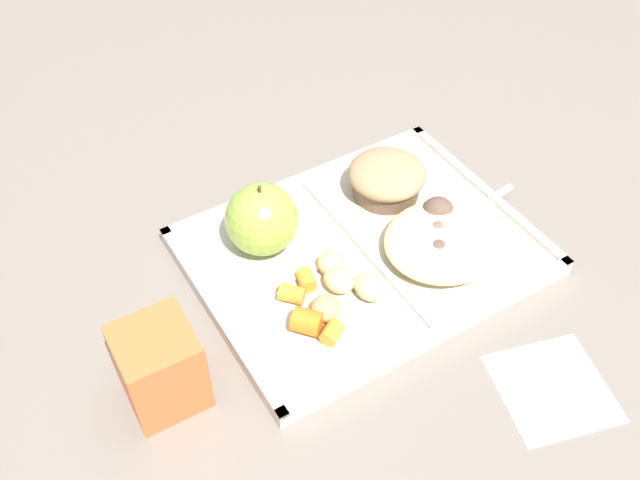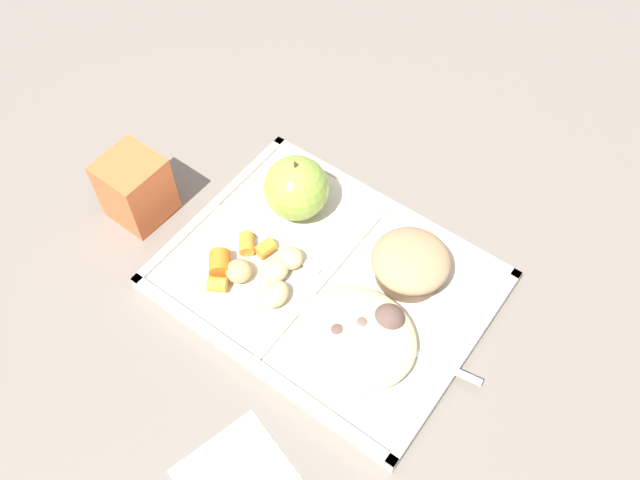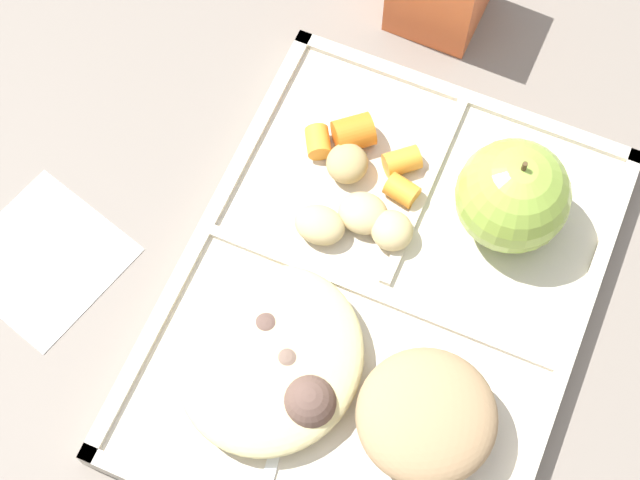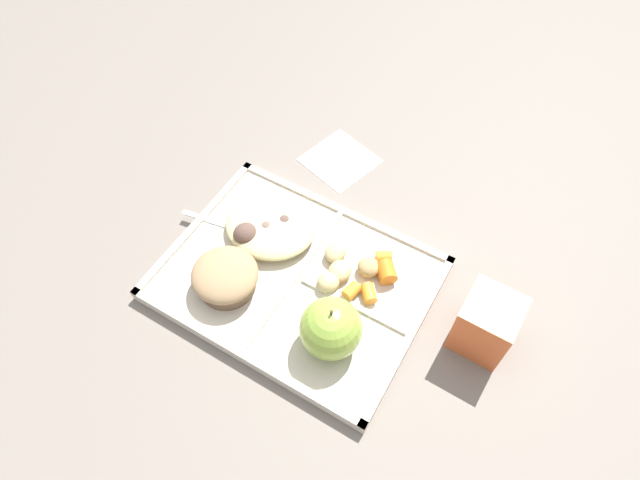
{
  "view_description": "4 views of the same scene",
  "coord_description": "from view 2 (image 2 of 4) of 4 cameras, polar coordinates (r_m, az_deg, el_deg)",
  "views": [
    {
      "loc": [
        -0.33,
        -0.45,
        0.61
      ],
      "look_at": [
        -0.05,
        0.01,
        0.05
      ],
      "focal_mm": 39.98,
      "sensor_mm": 36.0,
      "label": 1
    },
    {
      "loc": [
        0.24,
        -0.34,
        0.71
      ],
      "look_at": [
        -0.02,
        0.02,
        0.06
      ],
      "focal_mm": 37.66,
      "sensor_mm": 36.0,
      "label": 2
    },
    {
      "loc": [
        0.26,
        0.06,
        0.71
      ],
      "look_at": [
        -0.0,
        -0.05,
        0.07
      ],
      "focal_mm": 57.98,
      "sensor_mm": 36.0,
      "label": 3
    },
    {
      "loc": [
        -0.23,
        0.32,
        0.69
      ],
      "look_at": [
        -0.01,
        -0.05,
        0.06
      ],
      "focal_mm": 30.34,
      "sensor_mm": 36.0,
      "label": 4
    }
  ],
  "objects": [
    {
      "name": "paper_napkin",
      "position": [
        0.74,
        -6.97,
        -19.6
      ],
      "size": [
        0.13,
        0.13,
        0.0
      ],
      "primitive_type": "cube",
      "rotation": [
        0.0,
        0.0,
        -0.28
      ],
      "color": "white",
      "rests_on": "ground"
    },
    {
      "name": "potato_chunk_small",
      "position": [
        0.81,
        -2.54,
        -1.55
      ],
      "size": [
        0.04,
        0.04,
        0.02
      ],
      "primitive_type": "ellipsoid",
      "rotation": [
        0.0,
        0.0,
        5.65
      ],
      "color": "tan",
      "rests_on": "lunch_tray"
    },
    {
      "name": "ground",
      "position": [
        0.82,
        0.58,
        -3.81
      ],
      "size": [
        6.0,
        6.0,
        0.0
      ],
      "primitive_type": "plane",
      "color": "slate"
    },
    {
      "name": "green_apple",
      "position": [
        0.84,
        -2.03,
        4.44
      ],
      "size": [
        0.08,
        0.08,
        0.09
      ],
      "color": "#93B742",
      "rests_on": "lunch_tray"
    },
    {
      "name": "meatball_side",
      "position": [
        0.75,
        1.52,
        -8.05
      ],
      "size": [
        0.03,
        0.03,
        0.03
      ],
      "primitive_type": "sphere",
      "color": "brown",
      "rests_on": "lunch_tray"
    },
    {
      "name": "carrot_slice_tilted",
      "position": [
        0.8,
        -8.71,
        -3.74
      ],
      "size": [
        0.03,
        0.03,
        0.02
      ],
      "primitive_type": "cylinder",
      "rotation": [
        0.0,
        1.57,
        0.53
      ],
      "color": "orange",
      "rests_on": "lunch_tray"
    },
    {
      "name": "milk_carton",
      "position": [
        0.88,
        -15.4,
        4.27
      ],
      "size": [
        0.07,
        0.07,
        0.09
      ],
      "primitive_type": "cube",
      "rotation": [
        0.0,
        0.0,
        -0.02
      ],
      "color": "orange",
      "rests_on": "ground"
    },
    {
      "name": "plastic_fork",
      "position": [
        0.77,
        7.35,
        -9.19
      ],
      "size": [
        0.15,
        0.04,
        0.0
      ],
      "color": "white",
      "rests_on": "lunch_tray"
    },
    {
      "name": "carrot_slice_small",
      "position": [
        0.81,
        -8.52,
        -1.94
      ],
      "size": [
        0.04,
        0.04,
        0.03
      ],
      "primitive_type": "cylinder",
      "rotation": [
        0.0,
        1.57,
        5.42
      ],
      "color": "orange",
      "rests_on": "lunch_tray"
    },
    {
      "name": "meatball_center",
      "position": [
        0.76,
        3.51,
        -7.48
      ],
      "size": [
        0.03,
        0.03,
        0.03
      ],
      "primitive_type": "sphere",
      "color": "#755B4C",
      "rests_on": "lunch_tray"
    },
    {
      "name": "potato_chunk_corner",
      "position": [
        0.81,
        -6.9,
        -2.63
      ],
      "size": [
        0.04,
        0.04,
        0.02
      ],
      "primitive_type": "ellipsoid",
      "rotation": [
        0.0,
        0.0,
        1.95
      ],
      "color": "tan",
      "rests_on": "lunch_tray"
    },
    {
      "name": "potato_chunk_wedge",
      "position": [
        0.79,
        -3.83,
        -4.64
      ],
      "size": [
        0.03,
        0.04,
        0.02
      ],
      "primitive_type": "ellipsoid",
      "rotation": [
        0.0,
        0.0,
        1.57
      ],
      "color": "tan",
      "rests_on": "lunch_tray"
    },
    {
      "name": "egg_noodle_pile",
      "position": [
        0.76,
        3.06,
        -8.19
      ],
      "size": [
        0.14,
        0.13,
        0.03
      ],
      "primitive_type": "ellipsoid",
      "color": "beige",
      "rests_on": "lunch_tray"
    },
    {
      "name": "lunch_tray",
      "position": [
        0.82,
        0.56,
        -3.5
      ],
      "size": [
        0.37,
        0.29,
        0.02
      ],
      "color": "beige",
      "rests_on": "ground"
    },
    {
      "name": "meatball_back",
      "position": [
        0.76,
        5.83,
        -6.79
      ],
      "size": [
        0.04,
        0.04,
        0.04
      ],
      "primitive_type": "sphere",
      "color": "brown",
      "rests_on": "lunch_tray"
    },
    {
      "name": "carrot_slice_large",
      "position": [
        0.82,
        -4.66,
        -0.7
      ],
      "size": [
        0.02,
        0.03,
        0.02
      ],
      "primitive_type": "cylinder",
      "rotation": [
        0.0,
        1.57,
        4.49
      ],
      "color": "orange",
      "rests_on": "lunch_tray"
    },
    {
      "name": "carrot_slice_edge",
      "position": [
        0.83,
        -6.27,
        -0.32
      ],
      "size": [
        0.03,
        0.03,
        0.02
      ],
      "primitive_type": "cylinder",
      "rotation": [
        0.0,
        1.57,
        5.44
      ],
      "color": "orange",
      "rests_on": "lunch_tray"
    },
    {
      "name": "potato_chunk_browned",
      "position": [
        0.8,
        -3.9,
        -2.59
      ],
      "size": [
        0.03,
        0.04,
        0.02
      ],
      "primitive_type": "ellipsoid",
      "rotation": [
        0.0,
        0.0,
        4.76
      ],
      "color": "tan",
      "rests_on": "lunch_tray"
    },
    {
      "name": "meatball_front",
      "position": [
        0.75,
        4.78,
        -9.45
      ],
      "size": [
        0.03,
        0.03,
        0.03
      ],
      "primitive_type": "sphere",
      "color": "brown",
      "rests_on": "lunch_tray"
    },
    {
      "name": "bran_muffin",
      "position": [
        0.8,
        7.69,
        -1.96
      ],
      "size": [
        0.09,
        0.09,
        0.05
      ],
      "color": "brown",
      "rests_on": "lunch_tray"
    }
  ]
}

